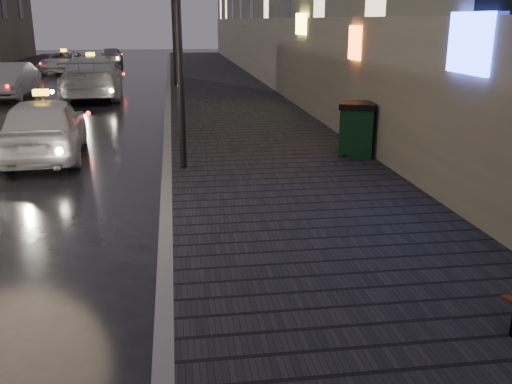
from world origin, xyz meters
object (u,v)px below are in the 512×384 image
(car_left_mid, at_px, (9,80))
(taxi_mid, at_px, (92,77))
(taxi_near, at_px, (44,127))
(taxi_far, at_px, (65,62))
(lamp_far, at_px, (173,12))
(trash_bin, at_px, (357,129))
(car_far, at_px, (112,56))
(lamp_near, at_px, (177,1))

(car_left_mid, xyz_separation_m, taxi_mid, (3.46, -0.55, 0.15))
(taxi_near, bearing_deg, taxi_far, -86.14)
(lamp_far, height_order, trash_bin, lamp_far)
(trash_bin, bearing_deg, taxi_near, -169.61)
(trash_bin, bearing_deg, car_far, 127.01)
(car_left_mid, height_order, taxi_mid, taxi_mid)
(trash_bin, relative_size, car_left_mid, 0.28)
(taxi_near, xyz_separation_m, car_left_mid, (-3.75, 11.56, -0.03))
(taxi_far, bearing_deg, lamp_far, -48.99)
(taxi_near, bearing_deg, taxi_mid, -93.17)
(taxi_near, xyz_separation_m, car_far, (-1.20, 28.94, -0.09))
(trash_bin, bearing_deg, lamp_far, 126.09)
(taxi_near, relative_size, taxi_far, 0.94)
(lamp_near, distance_m, taxi_far, 26.66)
(taxi_far, bearing_deg, taxi_near, -75.28)
(taxi_near, distance_m, taxi_far, 23.87)
(lamp_far, height_order, car_far, lamp_far)
(lamp_near, relative_size, car_left_mid, 1.24)
(taxi_near, relative_size, taxi_mid, 0.73)
(lamp_far, xyz_separation_m, taxi_near, (-3.16, -13.96, -2.76))
(lamp_near, xyz_separation_m, car_left_mid, (-6.92, 13.60, -2.79))
(lamp_near, bearing_deg, taxi_mid, 104.83)
(lamp_near, distance_m, taxi_near, 4.66)
(taxi_mid, height_order, taxi_far, taxi_mid)
(lamp_near, relative_size, trash_bin, 4.37)
(taxi_mid, bearing_deg, lamp_near, 101.20)
(lamp_far, relative_size, car_far, 1.39)
(taxi_far, bearing_deg, lamp_near, -69.16)
(taxi_mid, xyz_separation_m, taxi_far, (-3.25, 12.59, -0.22))
(car_left_mid, height_order, car_far, car_left_mid)
(car_left_mid, relative_size, taxi_far, 0.93)
(lamp_far, bearing_deg, car_left_mid, -160.85)
(trash_bin, xyz_separation_m, car_left_mid, (-10.87, 12.98, -0.06))
(trash_bin, distance_m, taxi_mid, 14.47)
(lamp_near, height_order, trash_bin, lamp_near)
(lamp_near, distance_m, trash_bin, 4.84)
(lamp_far, relative_size, taxi_mid, 0.90)
(taxi_far, xyz_separation_m, car_far, (2.34, 5.34, 0.01))
(car_far, bearing_deg, lamp_near, 94.65)
(taxi_far, bearing_deg, trash_bin, -60.75)
(taxi_near, distance_m, car_far, 28.97)
(lamp_far, bearing_deg, car_far, 106.24)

